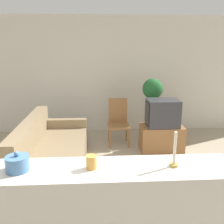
{
  "coord_description": "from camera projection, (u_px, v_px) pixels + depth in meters",
  "views": [
    {
      "loc": [
        0.07,
        -2.47,
        2.02
      ],
      "look_at": [
        0.33,
        1.94,
        0.85
      ],
      "focal_mm": 40.0,
      "sensor_mm": 36.0,
      "label": 1
    }
  ],
  "objects": [
    {
      "name": "wall_back",
      "position": [
        94.0,
        75.0,
        5.86
      ],
      "size": [
        9.0,
        0.06,
        2.7
      ],
      "color": "beige",
      "rests_on": "ground_plane"
    },
    {
      "name": "couch",
      "position": [
        52.0,
        154.0,
        4.13
      ],
      "size": [
        0.98,
        2.09,
        0.86
      ],
      "color": "#847051",
      "rests_on": "ground_plane"
    },
    {
      "name": "tv_stand",
      "position": [
        161.0,
        138.0,
        4.9
      ],
      "size": [
        0.82,
        0.49,
        0.52
      ],
      "color": "olive",
      "rests_on": "ground_plane"
    },
    {
      "name": "television",
      "position": [
        162.0,
        113.0,
        4.76
      ],
      "size": [
        0.6,
        0.46,
        0.52
      ],
      "color": "#333338",
      "rests_on": "tv_stand"
    },
    {
      "name": "wooden_chair",
      "position": [
        118.0,
        120.0,
        5.25
      ],
      "size": [
        0.44,
        0.44,
        0.95
      ],
      "color": "olive",
      "rests_on": "ground_plane"
    },
    {
      "name": "plant_stand",
      "position": [
        151.0,
        122.0,
        5.54
      ],
      "size": [
        0.13,
        0.13,
        0.77
      ],
      "color": "olive",
      "rests_on": "ground_plane"
    },
    {
      "name": "potted_plant",
      "position": [
        153.0,
        90.0,
        5.35
      ],
      "size": [
        0.44,
        0.44,
        0.58
      ],
      "color": "#8E5B3D",
      "rests_on": "plant_stand"
    },
    {
      "name": "decorative_bowl",
      "position": [
        17.0,
        163.0,
        1.92
      ],
      "size": [
        0.18,
        0.18,
        0.16
      ],
      "color": "#4C7AAD",
      "rests_on": "foreground_counter"
    },
    {
      "name": "candle_jar",
      "position": [
        91.0,
        162.0,
        1.95
      ],
      "size": [
        0.08,
        0.08,
        0.11
      ],
      "color": "gold",
      "rests_on": "foreground_counter"
    },
    {
      "name": "candlestick",
      "position": [
        174.0,
        155.0,
        1.98
      ],
      "size": [
        0.07,
        0.07,
        0.29
      ],
      "color": "#B7933D",
      "rests_on": "foreground_counter"
    }
  ]
}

